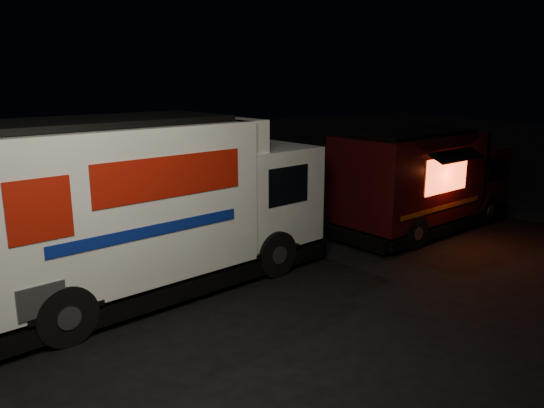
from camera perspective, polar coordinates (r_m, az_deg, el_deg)
The scene contains 3 objects.
ground at distance 11.22m, azimuth -1.75°, elevation -9.01°, with size 80.00×80.00×0.00m, color black.
white_truck at distance 11.04m, azimuth -12.61°, elevation 0.01°, with size 7.86×2.68×3.56m, color white, non-canonical shape.
red_truck at distance 15.80m, azimuth 16.09°, elevation 2.58°, with size 6.19×2.28×2.88m, color black, non-canonical shape.
Camera 1 is at (-4.59, -9.29, 4.31)m, focal length 35.00 mm.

